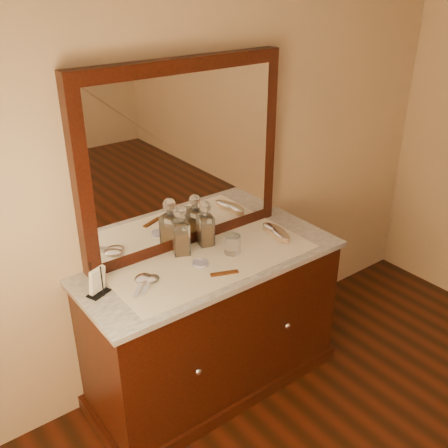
% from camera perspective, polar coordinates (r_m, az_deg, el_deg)
% --- Properties ---
extents(dresser_cabinet, '(1.40, 0.55, 0.82)m').
position_cam_1_polar(dresser_cabinet, '(2.99, -1.18, -11.22)').
color(dresser_cabinet, black).
rests_on(dresser_cabinet, floor).
extents(dresser_plinth, '(1.46, 0.59, 0.08)m').
position_cam_1_polar(dresser_plinth, '(3.23, -1.12, -16.41)').
color(dresser_plinth, black).
rests_on(dresser_plinth, floor).
extents(knob_left, '(0.04, 0.04, 0.04)m').
position_cam_1_polar(knob_left, '(2.65, -2.87, -15.92)').
color(knob_left, silver).
rests_on(knob_left, dresser_cabinet).
extents(knob_right, '(0.04, 0.04, 0.04)m').
position_cam_1_polar(knob_right, '(2.95, 6.97, -11.06)').
color(knob_right, silver).
rests_on(knob_right, dresser_cabinet).
extents(marble_top, '(1.44, 0.59, 0.03)m').
position_cam_1_polar(marble_top, '(2.75, -1.26, -4.20)').
color(marble_top, white).
rests_on(marble_top, dresser_cabinet).
extents(mirror_frame, '(1.20, 0.08, 1.00)m').
position_cam_1_polar(mirror_frame, '(2.71, -4.43, 7.34)').
color(mirror_frame, black).
rests_on(mirror_frame, marble_top).
extents(mirror_glass, '(1.06, 0.01, 0.86)m').
position_cam_1_polar(mirror_glass, '(2.69, -4.03, 7.16)').
color(mirror_glass, white).
rests_on(mirror_glass, marble_top).
extents(lace_runner, '(1.10, 0.45, 0.00)m').
position_cam_1_polar(lace_runner, '(2.72, -1.02, -4.06)').
color(lace_runner, silver).
rests_on(lace_runner, marble_top).
extents(pin_dish, '(0.09, 0.09, 0.01)m').
position_cam_1_polar(pin_dish, '(2.69, -2.60, -4.31)').
color(pin_dish, white).
rests_on(pin_dish, lace_runner).
extents(comb, '(0.14, 0.08, 0.01)m').
position_cam_1_polar(comb, '(2.61, 0.05, -5.44)').
color(comb, brown).
rests_on(comb, lace_runner).
extents(napkin_rack, '(0.12, 0.10, 0.16)m').
position_cam_1_polar(napkin_rack, '(2.51, -13.78, -6.25)').
color(napkin_rack, black).
rests_on(napkin_rack, marble_top).
extents(decanter_left, '(0.11, 0.11, 0.28)m').
position_cam_1_polar(decanter_left, '(2.75, -4.77, -1.22)').
color(decanter_left, '#945A15').
rests_on(decanter_left, lace_runner).
extents(decanter_right, '(0.10, 0.10, 0.26)m').
position_cam_1_polar(decanter_right, '(2.83, -2.04, -0.42)').
color(decanter_right, '#945A15').
rests_on(decanter_right, lace_runner).
extents(brush_near, '(0.10, 0.18, 0.05)m').
position_cam_1_polar(brush_near, '(2.94, 6.23, -1.23)').
color(brush_near, tan).
rests_on(brush_near, lace_runner).
extents(brush_far, '(0.09, 0.17, 0.05)m').
position_cam_1_polar(brush_far, '(3.00, 5.53, -0.60)').
color(brush_far, tan).
rests_on(brush_far, lace_runner).
extents(hand_mirror_outer, '(0.18, 0.19, 0.02)m').
position_cam_1_polar(hand_mirror_outer, '(2.57, -9.01, -6.16)').
color(hand_mirror_outer, silver).
rests_on(hand_mirror_outer, lace_runner).
extents(hand_mirror_inner, '(0.17, 0.16, 0.02)m').
position_cam_1_polar(hand_mirror_inner, '(2.57, -8.07, -6.23)').
color(hand_mirror_inner, silver).
rests_on(hand_mirror_inner, lace_runner).
extents(tumblers, '(0.09, 0.09, 0.10)m').
position_cam_1_polar(tumblers, '(2.77, 0.93, -2.28)').
color(tumblers, white).
rests_on(tumblers, lace_runner).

